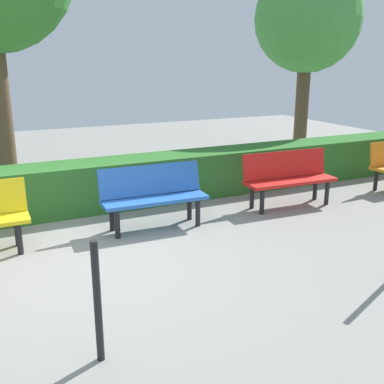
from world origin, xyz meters
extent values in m
plane|color=gray|center=(0.00, 0.00, 0.00)|extent=(21.71, 21.71, 0.00)
cylinder|color=black|center=(-5.40, -0.72, 0.20)|extent=(0.07, 0.07, 0.39)
cube|color=red|center=(-3.44, -0.63, 0.41)|extent=(1.53, 0.48, 0.05)
cube|color=red|center=(-3.44, -0.82, 0.65)|extent=(1.52, 0.17, 0.42)
cylinder|color=black|center=(-4.04, -0.46, 0.20)|extent=(0.07, 0.07, 0.39)
cylinder|color=black|center=(-4.05, -0.75, 0.20)|extent=(0.07, 0.07, 0.39)
cylinder|color=black|center=(-2.82, -0.51, 0.20)|extent=(0.07, 0.07, 0.39)
cylinder|color=black|center=(-2.84, -0.81, 0.20)|extent=(0.07, 0.07, 0.39)
cube|color=blue|center=(-1.15, -0.63, 0.41)|extent=(1.47, 0.47, 0.05)
cube|color=blue|center=(-1.16, -0.82, 0.65)|extent=(1.46, 0.19, 0.42)
cylinder|color=black|center=(-1.72, -0.46, 0.20)|extent=(0.07, 0.07, 0.39)
cylinder|color=black|center=(-1.73, -0.76, 0.20)|extent=(0.07, 0.07, 0.39)
cylinder|color=black|center=(-0.57, -0.51, 0.20)|extent=(0.07, 0.07, 0.39)
cylinder|color=black|center=(-0.58, -0.81, 0.20)|extent=(0.07, 0.07, 0.39)
cylinder|color=black|center=(0.64, -0.51, 0.20)|extent=(0.07, 0.07, 0.39)
cylinder|color=black|center=(0.64, -0.81, 0.20)|extent=(0.07, 0.07, 0.39)
cube|color=#2D6B28|center=(-1.09, -1.85, 0.37)|extent=(17.71, 0.72, 0.75)
cylinder|color=brown|center=(-6.29, -4.03, 1.21)|extent=(0.32, 0.32, 2.43)
sphere|color=#479942|center=(-6.29, -4.03, 3.16)|extent=(2.45, 2.45, 2.45)
cylinder|color=brown|center=(0.52, -3.34, 1.44)|extent=(0.31, 0.31, 2.88)
cylinder|color=black|center=(0.28, 1.89, 0.50)|extent=(0.06, 0.06, 1.00)
camera|label=1|loc=(0.96, 4.97, 2.27)|focal=42.71mm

